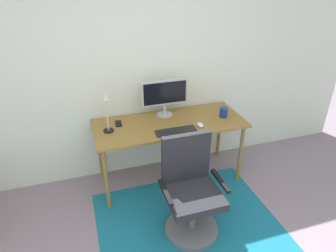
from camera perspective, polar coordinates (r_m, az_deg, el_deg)
The scene contains 10 objects.
wall_back at distance 3.39m, azimuth -8.28°, elevation 10.82°, with size 6.00×0.10×2.60m, color silver.
area_rug at distance 3.19m, azimuth 3.77°, elevation -17.88°, with size 1.77×1.42×0.01m, color #16667F.
desk at distance 3.34m, azimuth 0.34°, elevation -0.39°, with size 1.66×0.67×0.77m.
monitor at distance 3.37m, azimuth -0.64°, elevation 6.04°, with size 0.53×0.18×0.42m.
keyboard at distance 3.12m, azimuth 1.51°, elevation -0.95°, with size 0.43×0.13×0.02m, color black.
computer_mouse at distance 3.24m, azimuth 6.10°, elevation 0.23°, with size 0.06×0.10×0.03m, color white.
coffee_cup at distance 3.47m, azimuth 10.49°, elevation 2.57°, with size 0.09×0.09×0.11m, color navy.
cell_phone at distance 3.32m, azimuth -9.38°, elevation 0.45°, with size 0.07×0.14×0.01m, color black.
desk_lamp at distance 3.08m, azimuth -11.61°, elevation 3.24°, with size 0.11×0.11×0.42m.
office_chair at distance 2.89m, azimuth 4.32°, elevation -12.87°, with size 0.57×0.51×0.97m.
Camera 1 is at (-0.51, -0.99, 2.30)m, focal length 32.15 mm.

